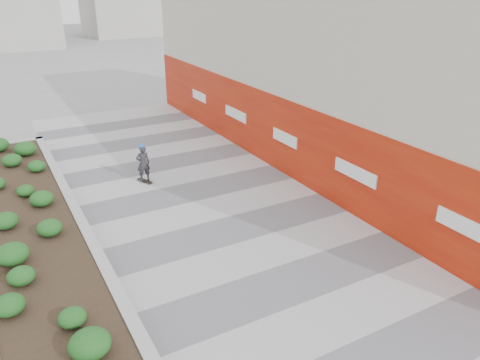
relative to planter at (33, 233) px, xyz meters
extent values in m
plane|color=gray|center=(5.50, -7.00, -0.42)|extent=(160.00, 160.00, 0.00)
cube|color=#A8A8AD|center=(5.50, -4.00, -0.41)|extent=(8.00, 36.00, 0.01)
cube|color=beige|center=(12.50, 2.00, 3.58)|extent=(6.00, 24.00, 8.00)
cube|color=#BA2B0E|center=(9.52, 2.00, 1.08)|extent=(0.12, 24.00, 3.00)
cube|color=#9E9EA0|center=(0.00, 8.85, -0.14)|extent=(3.00, 0.30, 0.55)
cube|color=#9E9EA0|center=(1.35, 0.00, -0.14)|extent=(0.30, 18.00, 0.55)
cube|color=#2D2116|center=(0.00, 0.00, -0.17)|extent=(2.40, 17.40, 0.50)
cylinder|color=#595654|center=(6.00, -4.00, -0.42)|extent=(0.44, 0.44, 0.01)
cube|color=black|center=(4.30, 2.88, -0.35)|extent=(0.45, 0.74, 0.02)
imported|color=#2B2A2F|center=(4.30, 2.88, 0.36)|extent=(0.54, 0.39, 1.41)
sphere|color=blue|center=(4.30, 2.88, 1.03)|extent=(0.23, 0.23, 0.23)
camera|label=1|loc=(-0.51, -13.28, 6.82)|focal=35.00mm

